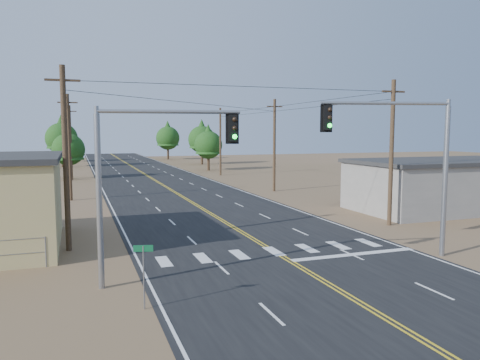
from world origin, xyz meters
name	(u,v)px	position (x,y,z in m)	size (l,w,h in m)	color
ground	(358,302)	(0.00, 0.00, 0.00)	(220.00, 220.00, 0.00)	#806045
road	(184,198)	(0.00, 30.00, 0.01)	(15.00, 200.00, 0.02)	black
building_right	(445,186)	(19.00, 16.00, 2.00)	(15.00, 8.00, 4.00)	gray
utility_pole_left_near	(66,157)	(-10.50, 12.00, 5.12)	(1.80, 0.30, 10.00)	#4C3826
utility_pole_left_mid	(69,146)	(-10.50, 32.00, 5.12)	(1.80, 0.30, 10.00)	#4C3826
utility_pole_left_far	(71,142)	(-10.50, 52.00, 5.12)	(1.80, 0.30, 10.00)	#4C3826
utility_pole_right_near	(391,152)	(10.50, 12.00, 5.12)	(1.80, 0.30, 10.00)	#4C3826
utility_pole_right_mid	(274,144)	(10.50, 32.00, 5.12)	(1.80, 0.30, 10.00)	#4C3826
utility_pole_right_far	(220,141)	(10.50, 52.00, 5.12)	(1.80, 0.30, 10.00)	#4C3826
signal_mast_left	(141,166)	(-7.48, 4.65, 5.06)	(5.91, 1.30, 7.51)	gray
signal_mast_right	(410,151)	(6.12, 4.79, 5.50)	(6.60, 1.88, 8.13)	gray
street_sign	(144,266)	(-7.80, 2.00, 1.61)	(0.70, 0.20, 2.39)	gray
tree_left_near	(68,146)	(-10.84, 53.81, 4.51)	(4.43, 4.43, 7.38)	#3F2D1E
tree_left_mid	(61,135)	(-12.25, 77.66, 5.87)	(5.76, 5.76, 9.60)	#3F2D1E
tree_left_far	(64,138)	(-12.04, 93.42, 5.15)	(5.05, 5.05, 8.42)	#3F2D1E
tree_right_near	(208,142)	(11.17, 61.09, 4.77)	(4.68, 4.68, 7.80)	#3F2D1E
tree_right_mid	(202,137)	(14.00, 76.00, 5.52)	(5.41, 5.41, 9.02)	#3F2D1E
tree_right_far	(168,136)	(10.65, 94.44, 5.57)	(5.47, 5.47, 9.11)	#3F2D1E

